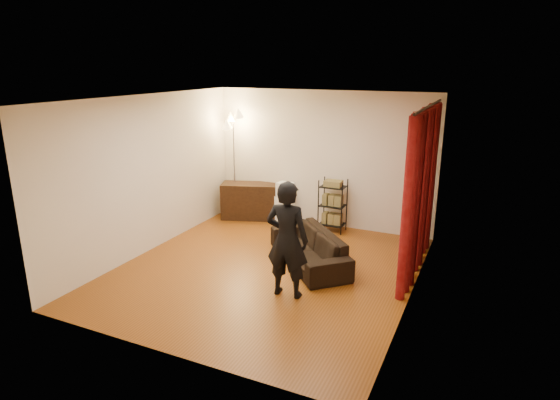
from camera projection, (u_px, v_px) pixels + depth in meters
The scene contains 14 objects.
floor at pixel (267, 270), 7.51m from camera, with size 5.00×5.00×0.00m, color brown.
ceiling at pixel (265, 98), 6.75m from camera, with size 5.00×5.00×0.00m, color white.
wall_back at pixel (322, 159), 9.30m from camera, with size 5.00×5.00×0.00m, color beige.
wall_front at pixel (160, 244), 4.95m from camera, with size 5.00×5.00×0.00m, color beige.
wall_left at pixel (149, 174), 8.03m from camera, with size 5.00×5.00×0.00m, color beige.
wall_right at pixel (417, 207), 6.22m from camera, with size 5.00×5.00×0.00m, color beige.
curtain_rod at pixel (429, 106), 6.89m from camera, with size 0.04×0.04×2.65m, color black.
curtain at pixel (421, 191), 7.27m from camera, with size 0.22×2.65×2.55m, color maroon, non-canonical shape.
sofa at pixel (309, 248), 7.68m from camera, with size 1.88×0.73×0.55m, color black.
person at pixel (287, 240), 6.47m from camera, with size 0.61×0.40×1.68m, color black.
media_cabinet at pixel (253, 201), 9.91m from camera, with size 1.30×0.49×0.76m, color black.
storage_boxes at pixel (285, 203), 9.63m from camera, with size 0.34×0.27×0.85m, color white, non-canonical shape.
wire_shelf at pixel (333, 206), 9.11m from camera, with size 0.47×0.33×1.04m, color black, non-canonical shape.
floor_lamp at pixel (234, 166), 9.81m from camera, with size 0.40×0.40×2.23m, color silver, non-canonical shape.
Camera 1 is at (3.09, -6.16, 3.18)m, focal length 30.00 mm.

